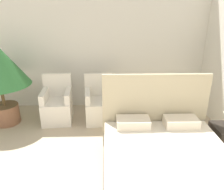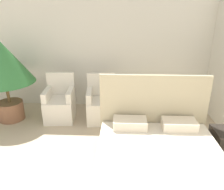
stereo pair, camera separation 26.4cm
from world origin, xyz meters
The scene contains 4 objects.
wall_back centered at (0.00, 4.15, 1.45)m, with size 10.00×0.06×2.90m.
bed centered at (1.03, 1.43, 0.28)m, with size 1.67×2.15×1.26m.
armchair_near_window_left centered at (-0.74, 3.36, 0.30)m, with size 0.62×0.65×0.93m.
armchair_near_window_right centered at (0.12, 3.36, 0.30)m, with size 0.63×0.66×0.93m.
Camera 1 is at (0.27, -0.71, 2.17)m, focal length 35.00 mm.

